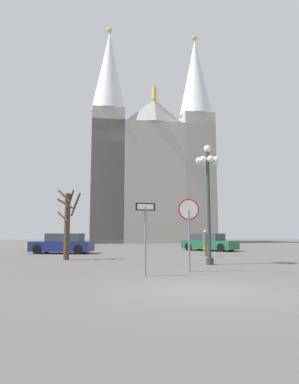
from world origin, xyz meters
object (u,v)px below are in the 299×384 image
at_px(stop_sign, 189,220).
at_px(street_lamp, 208,183).
at_px(parked_car_far_green, 209,242).
at_px(cathedral, 151,169).
at_px(pedestrian_walking, 205,240).
at_px(one_way_arrow_sign, 145,229).
at_px(bare_tree, 67,223).
at_px(parked_car_near_navy, 63,244).

height_order(stop_sign, street_lamp, street_lamp).
bearing_deg(parked_car_far_green, cathedral, 95.31).
bearing_deg(pedestrian_walking, stop_sign, -110.69).
bearing_deg(parked_car_far_green, stop_sign, -109.93).
xyz_separation_m(one_way_arrow_sign, street_lamp, (3.39, 3.68, 2.20)).
height_order(stop_sign, one_way_arrow_sign, stop_sign).
height_order(cathedral, bare_tree, cathedral).
bearing_deg(street_lamp, parked_car_far_green, 73.02).
bearing_deg(one_way_arrow_sign, pedestrian_walking, 61.84).
height_order(parked_car_near_navy, parked_car_far_green, parked_car_near_navy).
xyz_separation_m(parked_car_near_navy, pedestrian_walking, (9.20, -3.93, 0.32)).
relative_size(one_way_arrow_sign, parked_car_near_navy, 0.55).
bearing_deg(pedestrian_walking, cathedral, 89.83).
height_order(cathedral, parked_car_near_navy, cathedral).
relative_size(one_way_arrow_sign, street_lamp, 0.44).
bearing_deg(cathedral, pedestrian_walking, -90.17).
distance_m(cathedral, one_way_arrow_sign, 38.09).
relative_size(cathedral, parked_car_near_navy, 7.00).
xyz_separation_m(stop_sign, one_way_arrow_sign, (-1.79, -1.04, -0.35)).
xyz_separation_m(stop_sign, parked_car_near_navy, (-6.25, 11.74, -1.29)).
relative_size(stop_sign, street_lamp, 0.49).
bearing_deg(pedestrian_walking, parked_car_far_green, 71.04).
distance_m(street_lamp, parked_car_near_navy, 12.42).
height_order(one_way_arrow_sign, bare_tree, bare_tree).
height_order(stop_sign, parked_car_near_navy, stop_sign).
height_order(cathedral, one_way_arrow_sign, cathedral).
bearing_deg(one_way_arrow_sign, cathedral, 82.50).
relative_size(street_lamp, parked_car_near_navy, 1.25).
height_order(bare_tree, parked_car_far_green, bare_tree).
height_order(bare_tree, pedestrian_walking, bare_tree).
xyz_separation_m(cathedral, street_lamp, (-1.43, -32.96, -7.02)).
xyz_separation_m(stop_sign, bare_tree, (-5.29, 6.11, 0.04)).
height_order(cathedral, stop_sign, cathedral).
distance_m(cathedral, stop_sign, 36.82).
relative_size(cathedral, pedestrian_walking, 19.29).
distance_m(cathedral, pedestrian_walking, 29.48).
relative_size(stop_sign, bare_tree, 0.73).
height_order(street_lamp, parked_car_near_navy, street_lamp).
xyz_separation_m(stop_sign, pedestrian_walking, (2.95, 7.82, -0.96)).
height_order(stop_sign, bare_tree, bare_tree).
xyz_separation_m(one_way_arrow_sign, bare_tree, (-3.51, 7.14, 0.39)).
bearing_deg(stop_sign, pedestrian_walking, 69.31).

